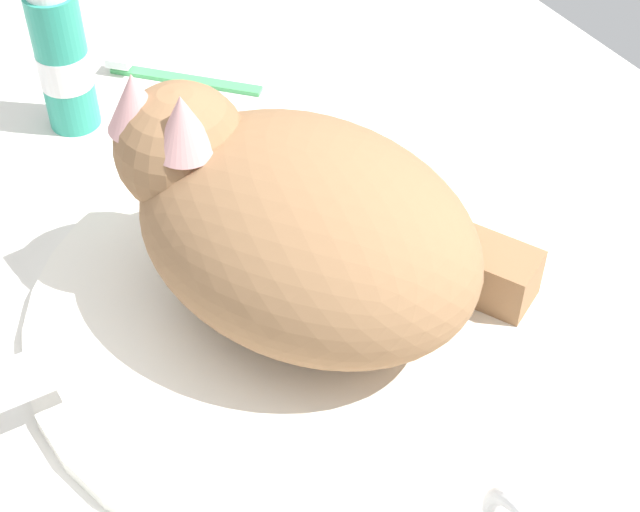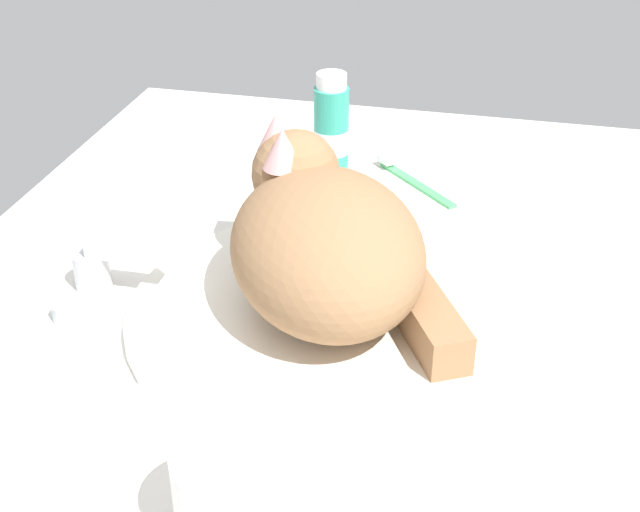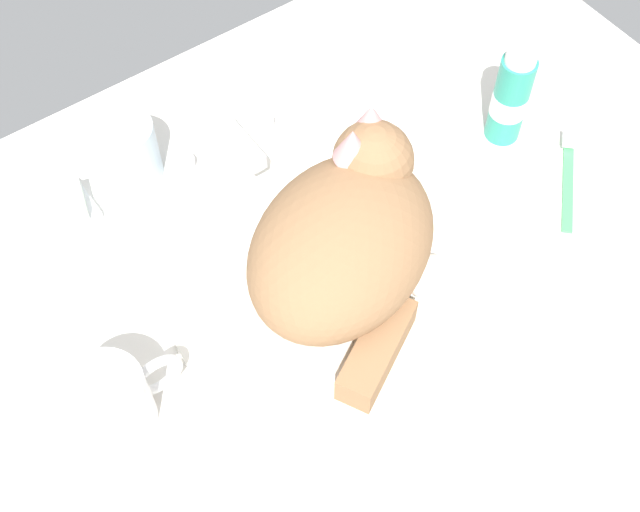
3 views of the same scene
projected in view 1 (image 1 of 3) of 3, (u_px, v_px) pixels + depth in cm
name	position (u px, v px, depth cm)	size (l,w,h in cm)	color
ground_plane	(308.00, 330.00, 67.51)	(110.00, 82.50, 3.00)	silver
sink_basin	(307.00, 310.00, 66.06)	(37.99, 37.99, 1.17)	white
cat	(294.00, 222.00, 61.39)	(28.72, 27.21, 15.73)	#936B47
toothpaste_bottle	(62.00, 57.00, 77.99)	(4.34, 4.34, 13.86)	teal
toothbrush	(176.00, 75.00, 86.73)	(11.00, 10.89, 1.60)	#4CB266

